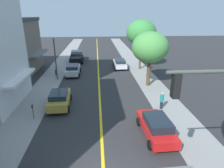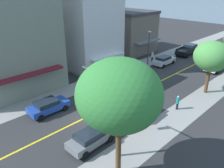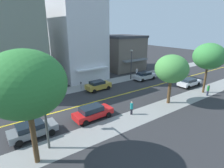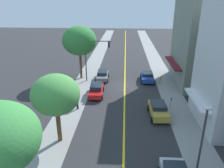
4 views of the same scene
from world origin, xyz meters
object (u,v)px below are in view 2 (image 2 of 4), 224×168
at_px(red_sedan_right_curb, 140,111).
at_px(blue_sedan_left_curb, 48,106).
at_px(street_tree_left_near, 212,56).
at_px(white_sedan_right_curb, 215,66).
at_px(fire_hydrant, 41,101).
at_px(grey_sedan_right_curb, 91,138).
at_px(gold_sedan_left_curb, 121,76).
at_px(pedestrian_teal_shirt, 178,102).
at_px(street_tree_left_far, 119,95).
at_px(street_lamp, 149,44).
at_px(traffic_light_mast, 108,101).
at_px(parking_meter, 101,77).
at_px(silver_sedan_left_curb, 164,60).
at_px(pedestrian_white_shirt, 152,56).
at_px(black_pickup_truck, 188,50).

distance_m(red_sedan_right_curb, blue_sedan_left_curb, 9.65).
height_order(street_tree_left_near, white_sedan_right_curb, street_tree_left_near).
distance_m(fire_hydrant, grey_sedan_right_curb, 9.40).
bearing_deg(white_sedan_right_curb, gold_sedan_left_curb, 151.58).
bearing_deg(pedestrian_teal_shirt, white_sedan_right_curb, 40.20).
bearing_deg(street_tree_left_far, grey_sedan_right_curb, 171.91).
bearing_deg(street_lamp, traffic_light_mast, -61.27).
distance_m(fire_hydrant, blue_sedan_left_curb, 2.13).
relative_size(street_tree_left_far, fire_hydrant, 9.81).
height_order(street_tree_left_near, parking_meter, street_tree_left_near).
distance_m(gold_sedan_left_curb, silver_sedan_left_curb, 10.43).
xyz_separation_m(gold_sedan_left_curb, white_sedan_right_curb, (7.38, 13.81, -0.08)).
relative_size(street_tree_left_far, pedestrian_white_shirt, 4.76).
height_order(gold_sedan_left_curb, pedestrian_teal_shirt, pedestrian_teal_shirt).
height_order(street_tree_left_near, black_pickup_truck, street_tree_left_near).
distance_m(fire_hydrant, street_lamp, 19.91).
bearing_deg(street_tree_left_near, traffic_light_mast, -93.32).
height_order(parking_meter, red_sedan_right_curb, red_sedan_right_curb).
xyz_separation_m(street_tree_left_near, street_lamp, (-11.62, 3.40, -1.12)).
relative_size(white_sedan_right_curb, pedestrian_white_shirt, 2.56).
distance_m(blue_sedan_left_curb, pedestrian_teal_shirt, 13.83).
bearing_deg(black_pickup_truck, red_sedan_right_curb, -164.87).
height_order(street_lamp, pedestrian_white_shirt, street_lamp).
bearing_deg(pedestrian_white_shirt, parking_meter, -130.08).
relative_size(street_tree_left_far, pedestrian_teal_shirt, 5.28).
relative_size(street_tree_left_far, blue_sedan_left_curb, 2.01).
xyz_separation_m(street_tree_left_near, street_tree_left_far, (1.32, -17.33, 1.56)).
relative_size(parking_meter, pedestrian_teal_shirt, 0.79).
bearing_deg(red_sedan_right_curb, fire_hydrant, 118.49).
xyz_separation_m(red_sedan_right_curb, pedestrian_white_shirt, (-10.03, 15.94, 0.16)).
bearing_deg(street_tree_left_far, fire_hydrant, 175.33).
bearing_deg(black_pickup_truck, street_tree_left_far, -162.83).
distance_m(black_pickup_truck, pedestrian_white_shirt, 8.82).
height_order(pedestrian_white_shirt, pedestrian_teal_shirt, pedestrian_white_shirt).
relative_size(street_lamp, red_sedan_right_curb, 1.25).
bearing_deg(pedestrian_white_shirt, traffic_light_mast, -104.73).
height_order(street_tree_left_far, white_sedan_right_curb, street_tree_left_far).
xyz_separation_m(black_pickup_truck, pedestrian_teal_shirt, (9.60, -20.29, -0.07)).
bearing_deg(street_lamp, black_pickup_truck, 80.93).
height_order(black_pickup_truck, pedestrian_teal_shirt, black_pickup_truck).
bearing_deg(parking_meter, white_sedan_right_curb, 60.09).
bearing_deg(fire_hydrant, white_sedan_right_curb, 69.68).
xyz_separation_m(fire_hydrant, blue_sedan_left_curb, (2.08, -0.31, 0.33)).
distance_m(street_tree_left_near, parking_meter, 14.27).
bearing_deg(street_lamp, gold_sedan_left_curb, -78.21).
bearing_deg(black_pickup_truck, pedestrian_white_shirt, 162.98).
distance_m(blue_sedan_left_curb, black_pickup_truck, 30.53).
xyz_separation_m(street_tree_left_near, parking_meter, (-11.65, -7.29, -3.84)).
bearing_deg(street_tree_left_near, black_pickup_truck, 125.43).
bearing_deg(street_tree_left_far, pedestrian_white_shirt, 120.60).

